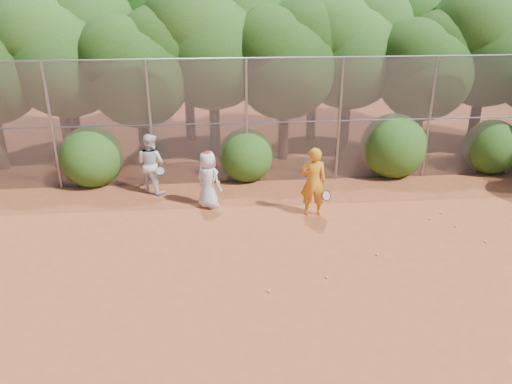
{
  "coord_description": "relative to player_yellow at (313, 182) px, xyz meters",
  "views": [
    {
      "loc": [
        -2.03,
        -9.36,
        6.18
      ],
      "look_at": [
        -1.0,
        2.5,
        1.1
      ],
      "focal_mm": 35.0,
      "sensor_mm": 36.0,
      "label": 1
    }
  ],
  "objects": [
    {
      "name": "player_white",
      "position": [
        -4.69,
        2.07,
        -0.05
      ],
      "size": [
        1.16,
        1.1,
        1.89
      ],
      "rotation": [
        0.0,
        0.0,
        2.56
      ],
      "color": "silver",
      "rests_on": "ground"
    },
    {
      "name": "player_teen",
      "position": [
        -2.92,
        0.78,
        -0.14
      ],
      "size": [
        0.98,
        0.95,
        1.73
      ],
      "rotation": [
        0.0,
        0.0,
        2.44
      ],
      "color": "silver",
      "rests_on": "ground"
    },
    {
      "name": "tree_6",
      "position": [
        4.88,
        4.71,
        2.47
      ],
      "size": [
        3.86,
        3.36,
        5.29
      ],
      "color": "black",
      "rests_on": "ground"
    },
    {
      "name": "ball_3",
      "position": [
        4.1,
        -2.04,
        -0.96
      ],
      "size": [
        0.07,
        0.07,
        0.07
      ],
      "primitive_type": "sphere",
      "color": "#B9D025",
      "rests_on": "ground"
    },
    {
      "name": "tree_1",
      "position": [
        -7.61,
        5.21,
        3.17
      ],
      "size": [
        4.64,
        4.03,
        6.35
      ],
      "color": "black",
      "rests_on": "ground"
    },
    {
      "name": "ball_6",
      "position": [
        3.23,
        -0.65,
        -0.96
      ],
      "size": [
        0.07,
        0.07,
        0.07
      ],
      "primitive_type": "sphere",
      "color": "#B9D025",
      "rests_on": "ground"
    },
    {
      "name": "bush_2",
      "position": [
        3.33,
        2.97,
        0.1
      ],
      "size": [
        2.2,
        2.2,
        2.2
      ],
      "primitive_type": "sphere",
      "color": "#224D13",
      "rests_on": "ground"
    },
    {
      "name": "tree_10",
      "position": [
        -3.61,
        7.72,
        3.63
      ],
      "size": [
        5.15,
        4.48,
        7.06
      ],
      "color": "black",
      "rests_on": "ground"
    },
    {
      "name": "tree_7",
      "position": [
        7.39,
        5.32,
        3.28
      ],
      "size": [
        4.77,
        4.14,
        6.53
      ],
      "color": "black",
      "rests_on": "ground"
    },
    {
      "name": "bush_0",
      "position": [
        -6.67,
        2.97,
        0.0
      ],
      "size": [
        2.0,
        2.0,
        2.0
      ],
      "primitive_type": "sphere",
      "color": "#224D13",
      "rests_on": "ground"
    },
    {
      "name": "tree_9",
      "position": [
        -8.61,
        7.52,
        3.34
      ],
      "size": [
        4.83,
        4.2,
        6.62
      ],
      "color": "black",
      "rests_on": "ground"
    },
    {
      "name": "ball_4",
      "position": [
        -1.65,
        -3.75,
        -0.96
      ],
      "size": [
        0.07,
        0.07,
        0.07
      ],
      "primitive_type": "sphere",
      "color": "#B9D025",
      "rests_on": "ground"
    },
    {
      "name": "ball_5",
      "position": [
        3.69,
        -0.3,
        -0.96
      ],
      "size": [
        0.07,
        0.07,
        0.07
      ],
      "primitive_type": "sphere",
      "color": "#B9D025",
      "rests_on": "ground"
    },
    {
      "name": "player_yellow",
      "position": [
        0.0,
        0.0,
        0.0
      ],
      "size": [
        0.89,
        0.59,
        1.99
      ],
      "rotation": [
        0.0,
        0.0,
        3.08
      ],
      "color": "orange",
      "rests_on": "ground"
    },
    {
      "name": "tree_12",
      "position": [
        5.89,
        7.92,
        3.52
      ],
      "size": [
        5.02,
        4.37,
        6.88
      ],
      "color": "black",
      "rests_on": "ground"
    },
    {
      "name": "ball_1",
      "position": [
        3.72,
        -1.16,
        -0.96
      ],
      "size": [
        0.07,
        0.07,
        0.07
      ],
      "primitive_type": "sphere",
      "color": "#B9D025",
      "rests_on": "ground"
    },
    {
      "name": "tree_5",
      "position": [
        2.38,
        5.71,
        3.05
      ],
      "size": [
        4.51,
        3.92,
        6.17
      ],
      "color": "black",
      "rests_on": "ground"
    },
    {
      "name": "bush_3",
      "position": [
        6.83,
        2.97,
        -0.05
      ],
      "size": [
        1.9,
        1.9,
        1.9
      ],
      "primitive_type": "sphere",
      "color": "#224D13",
      "rests_on": "ground"
    },
    {
      "name": "tree_11",
      "position": [
        1.39,
        7.31,
        3.17
      ],
      "size": [
        4.64,
        4.03,
        6.35
      ],
      "color": "black",
      "rests_on": "ground"
    },
    {
      "name": "tree_2",
      "position": [
        -5.12,
        4.51,
        2.59
      ],
      "size": [
        3.99,
        3.47,
        5.47
      ],
      "color": "black",
      "rests_on": "ground"
    },
    {
      "name": "tree_4",
      "position": [
        -0.12,
        4.91,
        2.76
      ],
      "size": [
        4.19,
        3.64,
        5.73
      ],
      "color": "black",
      "rests_on": "ground"
    },
    {
      "name": "ball_0",
      "position": [
        1.14,
        -2.44,
        -0.96
      ],
      "size": [
        0.07,
        0.07,
        0.07
      ],
      "primitive_type": "sphere",
      "color": "#B9D025",
      "rests_on": "ground"
    },
    {
      "name": "fence_back",
      "position": [
        -0.79,
        2.67,
        1.06
      ],
      "size": [
        20.05,
        0.09,
        4.03
      ],
      "color": "gray",
      "rests_on": "ground"
    },
    {
      "name": "tree_3",
      "position": [
        -2.61,
        5.52,
        3.4
      ],
      "size": [
        4.89,
        4.26,
        6.7
      ],
      "color": "black",
      "rests_on": "ground"
    },
    {
      "name": "ground",
      "position": [
        -0.67,
        -3.33,
        -1.0
      ],
      "size": [
        80.0,
        80.0,
        0.0
      ],
      "primitive_type": "plane",
      "color": "brown",
      "rests_on": "ground"
    },
    {
      "name": "bush_1",
      "position": [
        -1.67,
        2.97,
        -0.1
      ],
      "size": [
        1.8,
        1.8,
        1.8
      ],
      "primitive_type": "sphere",
      "color": "#224D13",
      "rests_on": "ground"
    },
    {
      "name": "ball_2",
      "position": [
        -0.29,
        -3.33,
        -0.96
      ],
      "size": [
        0.07,
        0.07,
        0.07
      ],
      "primitive_type": "sphere",
      "color": "#B9D025",
      "rests_on": "ground"
    }
  ]
}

